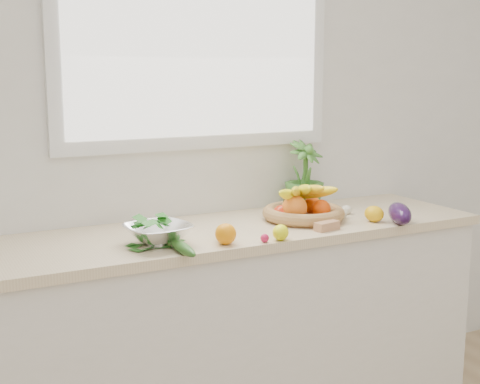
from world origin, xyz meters
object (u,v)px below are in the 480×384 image
potted_herb (305,176)px  cucumber (183,248)px  fruit_basket (303,208)px  apple (281,214)px  eggplant (400,213)px  colander_with_spinach (158,228)px

potted_herb → cucumber: bearing=-150.1°
cucumber → potted_herb: potted_herb is taller
potted_herb → fruit_basket: bearing=-124.1°
apple → potted_herb: potted_herb is taller
cucumber → fruit_basket: fruit_basket is taller
eggplant → apple: bearing=149.6°
apple → eggplant: bearing=-30.4°
apple → colander_with_spinach: bearing=-169.5°
apple → potted_herb: 0.35m
cucumber → potted_herb: size_ratio=0.68×
eggplant → fruit_basket: size_ratio=0.49×
apple → cucumber: 0.63m
fruit_basket → colander_with_spinach: (-0.71, -0.11, 0.01)m
eggplant → cucumber: bearing=-179.5°
cucumber → colander_with_spinach: 0.16m
fruit_basket → eggplant: bearing=-37.3°
cucumber → potted_herb: bearing=29.9°
potted_herb → colander_with_spinach: size_ratio=1.20×
eggplant → cucumber: 1.00m
colander_with_spinach → fruit_basket: bearing=8.5°
potted_herb → fruit_basket: (-0.15, -0.21, -0.10)m
eggplant → potted_herb: size_ratio=0.68×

